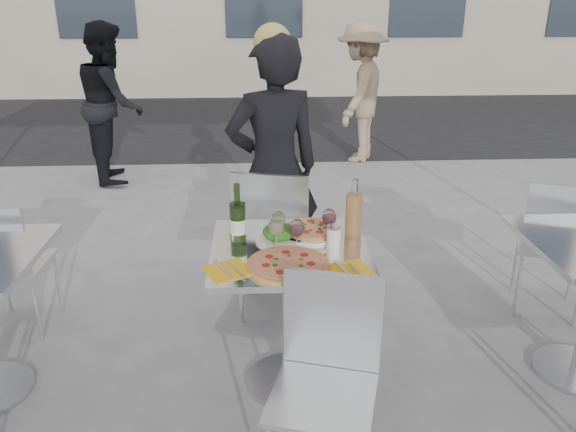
{
  "coord_description": "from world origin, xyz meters",
  "views": [
    {
      "loc": [
        -0.13,
        -2.34,
        1.83
      ],
      "look_at": [
        0.0,
        0.15,
        0.85
      ],
      "focal_mm": 35.0,
      "sensor_mm": 36.0,
      "label": 1
    }
  ],
  "objects_px": {
    "wineglass_red_b": "(329,218)",
    "napkin_left": "(229,270)",
    "pizza_near": "(288,264)",
    "main_table": "(290,289)",
    "carafe": "(354,214)",
    "napkin_right": "(349,271)",
    "chair_far": "(274,233)",
    "wine_bottle": "(238,221)",
    "side_chair_lfar": "(5,258)",
    "wineglass_red_a": "(297,229)",
    "chair_near": "(327,366)",
    "salad_plate": "(279,234)",
    "pedestrian_b": "(361,93)",
    "wineglass_white_b": "(278,221)",
    "woman_diner": "(274,170)",
    "side_chair_rfar": "(556,238)",
    "wineglass_white_a": "(276,227)",
    "sugar_shaker": "(334,236)",
    "pedestrian_a": "(111,103)",
    "pizza_far": "(312,230)"
  },
  "relations": [
    {
      "from": "pizza_near",
      "to": "pizza_far",
      "type": "xyz_separation_m",
      "value": [
        0.13,
        0.36,
        0.0
      ]
    },
    {
      "from": "pedestrian_a",
      "to": "sugar_shaker",
      "type": "xyz_separation_m",
      "value": [
        1.84,
        -3.49,
        0.0
      ]
    },
    {
      "from": "wine_bottle",
      "to": "napkin_right",
      "type": "distance_m",
      "value": 0.57
    },
    {
      "from": "wineglass_red_a",
      "to": "wine_bottle",
      "type": "bearing_deg",
      "value": 159.58
    },
    {
      "from": "chair_near",
      "to": "wine_bottle",
      "type": "relative_size",
      "value": 2.89
    },
    {
      "from": "side_chair_rfar",
      "to": "wine_bottle",
      "type": "relative_size",
      "value": 2.94
    },
    {
      "from": "salad_plate",
      "to": "napkin_right",
      "type": "distance_m",
      "value": 0.44
    },
    {
      "from": "carafe",
      "to": "sugar_shaker",
      "type": "distance_m",
      "value": 0.16
    },
    {
      "from": "chair_near",
      "to": "side_chair_rfar",
      "type": "height_order",
      "value": "side_chair_rfar"
    },
    {
      "from": "side_chair_lfar",
      "to": "pedestrian_a",
      "type": "distance_m",
      "value": 2.98
    },
    {
      "from": "main_table",
      "to": "wine_bottle",
      "type": "xyz_separation_m",
      "value": [
        -0.24,
        0.06,
        0.32
      ]
    },
    {
      "from": "chair_near",
      "to": "wineglass_white_b",
      "type": "distance_m",
      "value": 0.73
    },
    {
      "from": "woman_diner",
      "to": "pedestrian_b",
      "type": "height_order",
      "value": "woman_diner"
    },
    {
      "from": "side_chair_lfar",
      "to": "wineglass_red_a",
      "type": "relative_size",
      "value": 5.17
    },
    {
      "from": "wineglass_red_a",
      "to": "wineglass_red_b",
      "type": "xyz_separation_m",
      "value": [
        0.16,
        0.12,
        0.0
      ]
    },
    {
      "from": "wineglass_white_b",
      "to": "woman_diner",
      "type": "bearing_deg",
      "value": 89.74
    },
    {
      "from": "wineglass_red_b",
      "to": "napkin_right",
      "type": "height_order",
      "value": "wineglass_red_b"
    },
    {
      "from": "pizza_near",
      "to": "wineglass_red_a",
      "type": "xyz_separation_m",
      "value": [
        0.05,
        0.15,
        0.1
      ]
    },
    {
      "from": "salad_plate",
      "to": "woman_diner",
      "type": "bearing_deg",
      "value": 89.84
    },
    {
      "from": "carafe",
      "to": "napkin_right",
      "type": "bearing_deg",
      "value": -101.76
    },
    {
      "from": "pedestrian_a",
      "to": "napkin_right",
      "type": "height_order",
      "value": "pedestrian_a"
    },
    {
      "from": "main_table",
      "to": "side_chair_rfar",
      "type": "height_order",
      "value": "side_chair_rfar"
    },
    {
      "from": "chair_near",
      "to": "side_chair_rfar",
      "type": "xyz_separation_m",
      "value": [
        1.47,
        1.12,
        0.01
      ]
    },
    {
      "from": "chair_far",
      "to": "pizza_near",
      "type": "xyz_separation_m",
      "value": [
        0.04,
        -0.81,
        0.2
      ]
    },
    {
      "from": "salad_plate",
      "to": "carafe",
      "type": "bearing_deg",
      "value": 3.11
    },
    {
      "from": "wineglass_red_b",
      "to": "napkin_left",
      "type": "xyz_separation_m",
      "value": [
        -0.46,
        -0.3,
        -0.11
      ]
    },
    {
      "from": "wineglass_red_a",
      "to": "chair_near",
      "type": "bearing_deg",
      "value": -81.02
    },
    {
      "from": "wineglass_red_b",
      "to": "pedestrian_b",
      "type": "bearing_deg",
      "value": 78.02
    },
    {
      "from": "side_chair_lfar",
      "to": "pedestrian_b",
      "type": "xyz_separation_m",
      "value": [
        2.59,
        3.56,
        0.31
      ]
    },
    {
      "from": "pedestrian_b",
      "to": "pizza_far",
      "type": "xyz_separation_m",
      "value": [
        -0.92,
        -3.92,
        -0.02
      ]
    },
    {
      "from": "napkin_left",
      "to": "wine_bottle",
      "type": "bearing_deg",
      "value": 56.89
    },
    {
      "from": "main_table",
      "to": "wineglass_red_b",
      "type": "height_order",
      "value": "wineglass_red_b"
    },
    {
      "from": "pizza_near",
      "to": "wineglass_white_b",
      "type": "xyz_separation_m",
      "value": [
        -0.03,
        0.25,
        0.1
      ]
    },
    {
      "from": "pedestrian_b",
      "to": "sugar_shaker",
      "type": "bearing_deg",
      "value": 12.74
    },
    {
      "from": "wineglass_red_a",
      "to": "napkin_left",
      "type": "height_order",
      "value": "wineglass_red_a"
    },
    {
      "from": "side_chair_lfar",
      "to": "napkin_left",
      "type": "distance_m",
      "value": 1.5
    },
    {
      "from": "wineglass_white_b",
      "to": "napkin_right",
      "type": "height_order",
      "value": "wineglass_white_b"
    },
    {
      "from": "wine_bottle",
      "to": "wineglass_white_b",
      "type": "height_order",
      "value": "wine_bottle"
    },
    {
      "from": "pizza_far",
      "to": "wineglass_red_a",
      "type": "height_order",
      "value": "wineglass_red_a"
    },
    {
      "from": "chair_near",
      "to": "wineglass_red_a",
      "type": "distance_m",
      "value": 0.63
    },
    {
      "from": "napkin_right",
      "to": "pedestrian_a",
      "type": "bearing_deg",
      "value": 100.28
    },
    {
      "from": "wineglass_red_a",
      "to": "salad_plate",
      "type": "bearing_deg",
      "value": 121.94
    },
    {
      "from": "pedestrian_b",
      "to": "napkin_left",
      "type": "xyz_separation_m",
      "value": [
        -1.31,
        -4.3,
        -0.04
      ]
    },
    {
      "from": "pizza_near",
      "to": "main_table",
      "type": "bearing_deg",
      "value": 84.78
    },
    {
      "from": "chair_far",
      "to": "wineglass_white_a",
      "type": "bearing_deg",
      "value": 103.33
    },
    {
      "from": "side_chair_rfar",
      "to": "wine_bottle",
      "type": "distance_m",
      "value": 1.92
    },
    {
      "from": "pizza_near",
      "to": "carafe",
      "type": "relative_size",
      "value": 1.23
    },
    {
      "from": "carafe",
      "to": "wineglass_white_a",
      "type": "height_order",
      "value": "carafe"
    },
    {
      "from": "main_table",
      "to": "napkin_left",
      "type": "height_order",
      "value": "napkin_left"
    },
    {
      "from": "woman_diner",
      "to": "carafe",
      "type": "bearing_deg",
      "value": 95.56
    }
  ]
}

